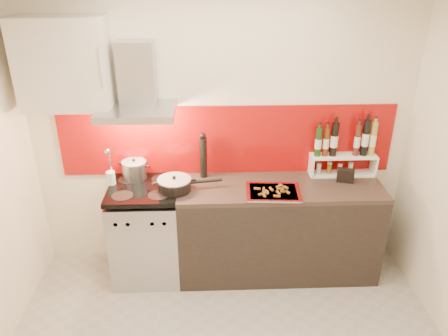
{
  "coord_description": "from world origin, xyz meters",
  "views": [
    {
      "loc": [
        -0.13,
        -2.27,
        2.68
      ],
      "look_at": [
        0.0,
        0.95,
        1.15
      ],
      "focal_mm": 35.0,
      "sensor_mm": 36.0,
      "label": 1
    }
  ],
  "objects_px": {
    "counter": "(278,229)",
    "stock_pot": "(134,170)",
    "saute_pan": "(175,184)",
    "pepper_mill": "(203,156)",
    "range_stove": "(147,233)",
    "baking_tray": "(273,192)"
  },
  "relations": [
    {
      "from": "range_stove",
      "to": "pepper_mill",
      "type": "distance_m",
      "value": 0.87
    },
    {
      "from": "saute_pan",
      "to": "pepper_mill",
      "type": "xyz_separation_m",
      "value": [
        0.24,
        0.26,
        0.14
      ]
    },
    {
      "from": "stock_pot",
      "to": "baking_tray",
      "type": "bearing_deg",
      "value": -15.29
    },
    {
      "from": "stock_pot",
      "to": "counter",
      "type": "bearing_deg",
      "value": -8.07
    },
    {
      "from": "stock_pot",
      "to": "range_stove",
      "type": "bearing_deg",
      "value": -64.28
    },
    {
      "from": "pepper_mill",
      "to": "saute_pan",
      "type": "bearing_deg",
      "value": -132.82
    },
    {
      "from": "counter",
      "to": "saute_pan",
      "type": "distance_m",
      "value": 1.05
    },
    {
      "from": "counter",
      "to": "stock_pot",
      "type": "xyz_separation_m",
      "value": [
        -1.29,
        0.18,
        0.54
      ]
    },
    {
      "from": "baking_tray",
      "to": "saute_pan",
      "type": "bearing_deg",
      "value": 173.79
    },
    {
      "from": "pepper_mill",
      "to": "baking_tray",
      "type": "relative_size",
      "value": 0.9
    },
    {
      "from": "baking_tray",
      "to": "stock_pot",
      "type": "bearing_deg",
      "value": 164.71
    },
    {
      "from": "stock_pot",
      "to": "saute_pan",
      "type": "distance_m",
      "value": 0.45
    },
    {
      "from": "range_stove",
      "to": "stock_pot",
      "type": "xyz_separation_m",
      "value": [
        -0.09,
        0.19,
        0.55
      ]
    },
    {
      "from": "saute_pan",
      "to": "range_stove",
      "type": "bearing_deg",
      "value": 169.73
    },
    {
      "from": "range_stove",
      "to": "counter",
      "type": "height_order",
      "value": "range_stove"
    },
    {
      "from": "range_stove",
      "to": "stock_pot",
      "type": "relative_size",
      "value": 4.15
    },
    {
      "from": "pepper_mill",
      "to": "baking_tray",
      "type": "xyz_separation_m",
      "value": [
        0.59,
        -0.35,
        -0.19
      ]
    },
    {
      "from": "baking_tray",
      "to": "range_stove",
      "type": "bearing_deg",
      "value": 172.74
    },
    {
      "from": "range_stove",
      "to": "counter",
      "type": "distance_m",
      "value": 1.2
    },
    {
      "from": "range_stove",
      "to": "saute_pan",
      "type": "distance_m",
      "value": 0.6
    },
    {
      "from": "range_stove",
      "to": "pepper_mill",
      "type": "xyz_separation_m",
      "value": [
        0.53,
        0.21,
        0.66
      ]
    },
    {
      "from": "counter",
      "to": "baking_tray",
      "type": "bearing_deg",
      "value": -119.42
    }
  ]
}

